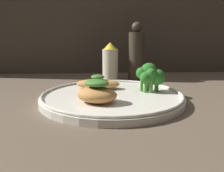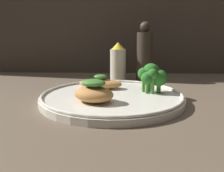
# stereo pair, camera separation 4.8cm
# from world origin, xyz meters

# --- Properties ---
(ground_plane) EXTENTS (1.80, 1.80, 0.01)m
(ground_plane) POSITION_xyz_m (0.00, 0.00, -0.01)
(ground_plane) COLOR brown
(plate) EXTENTS (0.32, 0.32, 0.02)m
(plate) POSITION_xyz_m (0.00, 0.00, 0.01)
(plate) COLOR silver
(plate) RESTS_ON ground_plane
(grilled_meat_front) EXTENTS (0.10, 0.09, 0.05)m
(grilled_meat_front) POSITION_xyz_m (-0.03, -0.06, 0.03)
(grilled_meat_front) COLOR #BC7F42
(grilled_meat_front) RESTS_ON plate
(grilled_meat_middle) EXTENTS (0.12, 0.07, 0.04)m
(grilled_meat_middle) POSITION_xyz_m (-0.03, 0.06, 0.03)
(grilled_meat_middle) COLOR #BC7F42
(grilled_meat_middle) RESTS_ON plate
(broccoli_bunch) EXTENTS (0.07, 0.05, 0.07)m
(broccoli_bunch) POSITION_xyz_m (0.09, 0.03, 0.05)
(broccoli_bunch) COLOR #4C8E38
(broccoli_bunch) RESTS_ON plate
(sauce_bottle) EXTENTS (0.05, 0.05, 0.13)m
(sauce_bottle) POSITION_xyz_m (0.01, 0.25, 0.06)
(sauce_bottle) COLOR beige
(sauce_bottle) RESTS_ON ground_plane
(pepper_grinder) EXTENTS (0.05, 0.05, 0.19)m
(pepper_grinder) POSITION_xyz_m (0.10, 0.25, 0.09)
(pepper_grinder) COLOR #382D23
(pepper_grinder) RESTS_ON ground_plane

